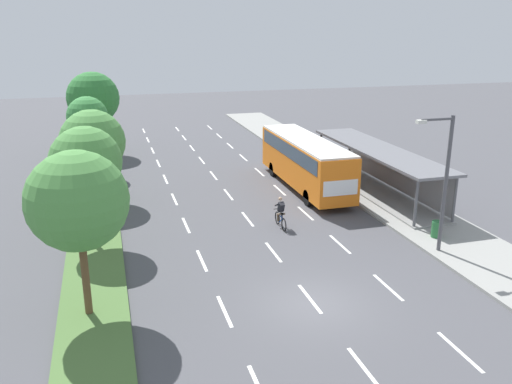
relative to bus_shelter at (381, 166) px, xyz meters
The scene contains 16 objects.
ground_plane 15.66m from the bus_shelter, 127.80° to the right, with size 140.00×140.00×0.00m, color #4C4C51.
median_strip 19.51m from the bus_shelter, 156.61° to the left, with size 2.60×52.00×0.12m, color #4C7038.
sidewalk_right 7.92m from the bus_shelter, 92.09° to the left, with size 4.50×52.00×0.15m, color gray.
lane_divider_left 14.02m from the bus_shelter, 159.70° to the left, with size 0.14×45.21×0.01m.
lane_divider_center 10.84m from the bus_shelter, 153.18° to the left, with size 0.14×45.21×0.01m.
lane_divider_right 7.94m from the bus_shelter, 141.37° to the left, with size 0.14×45.21×0.01m.
bus_shelter is the anchor object (origin of this frame).
bus 4.94m from the bus_shelter, 150.17° to the left, with size 2.54×11.29×3.37m.
cyclist 9.18m from the bus_shelter, 153.46° to the right, with size 0.46×1.82×1.71m.
median_tree_nearest 21.11m from the bus_shelter, 149.24° to the right, with size 3.63×3.63×6.24m.
median_tree_second 18.44m from the bus_shelter, 167.81° to the right, with size 3.40×3.40×5.87m.
median_tree_third 18.01m from the bus_shelter, behind, with size 3.87×3.87×5.65m.
median_tree_fourth 20.66m from the bus_shelter, 151.37° to the left, with size 2.90×2.90×5.61m.
median_tree_fifth 24.44m from the bus_shelter, 136.59° to the left, with size 4.29×4.29×6.78m.
streetlight 9.79m from the bus_shelter, 102.75° to the right, with size 1.91×0.24×6.50m.
trash_bin 8.05m from the bus_shelter, 97.82° to the right, with size 0.52×0.52×0.85m, color #286B38.
Camera 1 is at (-7.29, -17.07, 10.41)m, focal length 37.04 mm.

